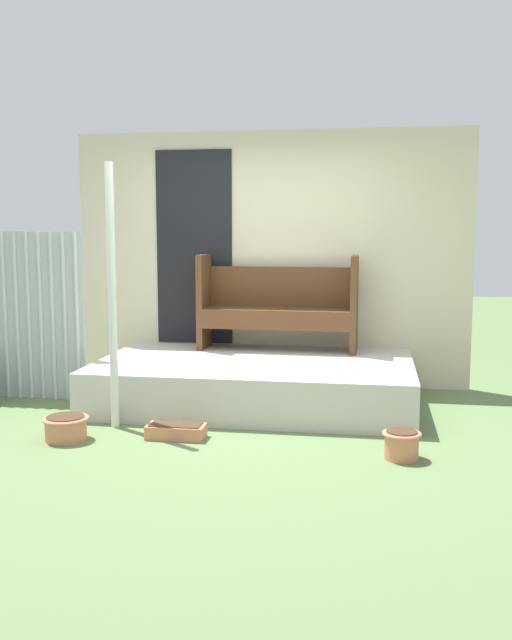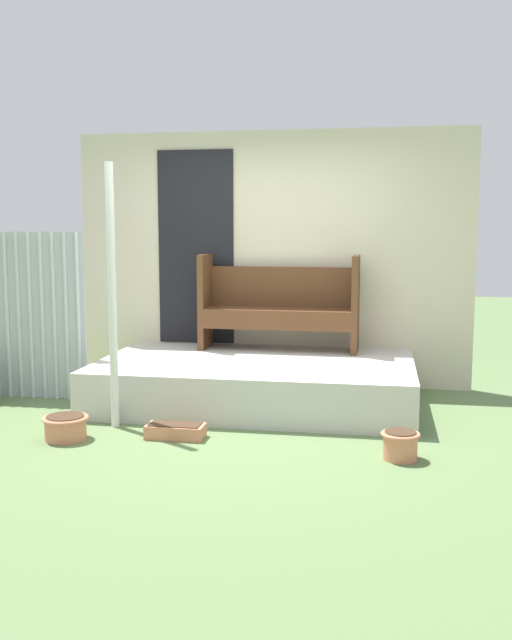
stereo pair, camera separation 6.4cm
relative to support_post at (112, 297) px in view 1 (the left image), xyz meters
name	(u,v)px [view 1 (the left image)]	position (x,y,z in m)	size (l,w,h in m)	color
ground_plane	(229,429)	(0.94, 0.08, -1.07)	(24.00, 24.00, 0.00)	#5B7547
porch_slab	(255,382)	(1.01, 0.96, -0.87)	(2.87, 1.75, 0.41)	beige
house_wall	(266,259)	(0.97, 1.86, 0.24)	(4.07, 0.08, 2.60)	beige
support_post	(112,297)	(0.00, 0.00, 0.00)	(0.07, 0.07, 2.14)	white
bench	(278,302)	(1.13, 1.58, -0.18)	(1.58, 0.43, 0.95)	#54331C
flower_pot_left	(66,427)	(-0.24, -0.41, -0.97)	(0.36, 0.36, 0.19)	tan
flower_pot_middle	(402,443)	(2.29, -0.45, -0.96)	(0.28, 0.28, 0.20)	tan
planter_box_rect	(176,431)	(0.58, -0.23, -1.01)	(0.45, 0.20, 0.11)	tan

